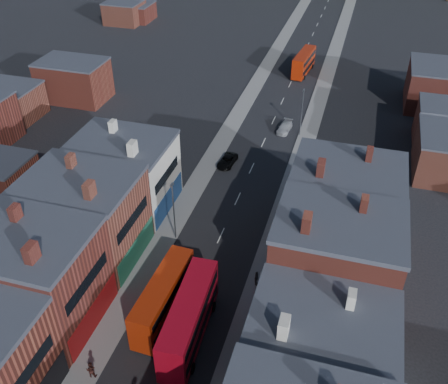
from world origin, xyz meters
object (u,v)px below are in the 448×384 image
Objects in this scene: bus_0 at (163,297)px; ped_1 at (91,370)px; car_3 at (285,127)px; ped_3 at (256,278)px; bus_1 at (189,318)px; car_2 at (227,161)px; bus_2 at (304,62)px.

bus_0 is 9.58m from ped_1.
car_3 is 2.47× the size of ped_3.
ped_3 is at bearing 41.51° from bus_0.
ped_3 is (3.62, -35.66, 0.38)m from car_3.
bus_1 reaches higher than ped_3.
car_3 is (4.52, 42.32, -1.86)m from bus_0.
bus_1 is at bearing -149.64° from ped_1.
car_2 is 2.46× the size of ped_3.
car_2 is 2.48× the size of ped_1.
bus_0 reaches higher than car_2.
bus_1 reaches higher than bus_2.
car_2 is 38.37m from ped_1.
bus_2 is at bearing 86.93° from car_2.
car_2 is at bearing 27.48° from ped_3.
bus_1 is (3.50, -1.96, 0.23)m from bus_0.
ped_3 is at bearing -61.77° from car_2.
bus_1 is 6.51× the size of ped_1.
bus_0 reaches higher than ped_3.
car_3 is (1.02, 44.28, -2.09)m from bus_1.
ped_1 is at bearing -110.36° from bus_0.
bus_2 is 5.59× the size of ped_3.
ped_1 is (-3.63, -8.74, -1.48)m from bus_0.
car_3 is 35.84m from ped_3.
bus_2 is (0.00, 69.97, -0.39)m from bus_1.
bus_2 is 61.54m from ped_3.
bus_0 is 68.10m from bus_2.
bus_0 is 10.62m from ped_3.
ped_1 is at bearing -138.99° from bus_1.
bus_1 is at bearing 155.77° from ped_3.
bus_1 is at bearing -83.83° from bus_2.
bus_2 is 77.09m from ped_1.
bus_0 is at bearing -90.22° from car_3.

